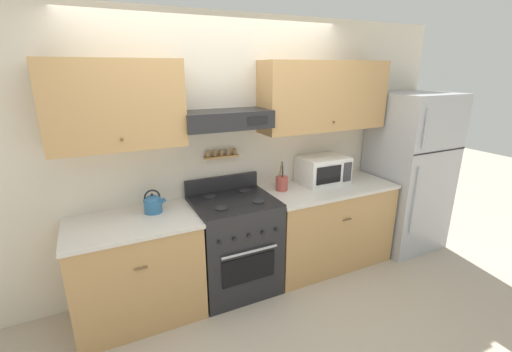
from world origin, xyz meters
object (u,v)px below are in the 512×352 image
object	(u,v)px
microwave	(323,170)
utensil_crock	(282,183)
refrigerator	(408,172)
stove_range	(235,244)
tea_kettle	(153,203)

from	to	relation	value
microwave	utensil_crock	bearing A→B (deg)	-178.04
refrigerator	microwave	size ratio (longest dim) A/B	3.62
stove_range	refrigerator	bearing A→B (deg)	-1.21
stove_range	utensil_crock	size ratio (longest dim) A/B	3.61
refrigerator	microwave	world-z (taller)	refrigerator
stove_range	microwave	xyz separation A→B (m)	(1.09, 0.13, 0.57)
stove_range	tea_kettle	size ratio (longest dim) A/B	5.19
stove_range	microwave	distance (m)	1.24
tea_kettle	utensil_crock	xyz separation A→B (m)	(1.27, 0.00, -0.01)
microwave	utensil_crock	world-z (taller)	utensil_crock
refrigerator	tea_kettle	distance (m)	2.89
stove_range	tea_kettle	world-z (taller)	tea_kettle
utensil_crock	refrigerator	bearing A→B (deg)	-5.66
refrigerator	microwave	bearing A→B (deg)	170.80
refrigerator	tea_kettle	size ratio (longest dim) A/B	8.84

